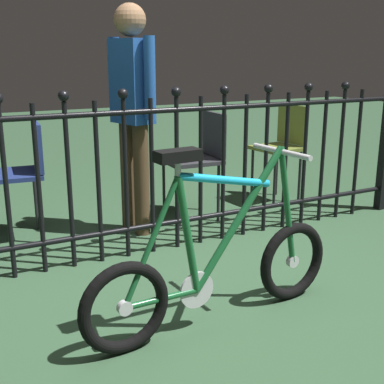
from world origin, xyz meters
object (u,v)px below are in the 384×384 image
Objects in this scene: bicycle at (217,268)px; chair_olive at (283,142)px; chair_charcoal at (200,153)px; person_visitor at (132,101)px; chair_navy at (22,167)px.

bicycle reaches higher than chair_olive.
chair_charcoal is 0.52× the size of person_visitor.
chair_navy is 0.51× the size of person_visitor.
bicycle is at bearing -95.66° from person_visitor.
person_visitor is (0.14, 1.43, 0.66)m from bicycle.
chair_navy is (-2.21, 0.04, -0.01)m from chair_olive.
chair_olive is at bearing 7.15° from person_visitor.
chair_navy is 0.89m from person_visitor.
bicycle reaches higher than chair_charcoal.
chair_olive is 1.02× the size of chair_navy.
bicycle is 0.87× the size of person_visitor.
chair_charcoal is 0.73m from person_visitor.
chair_charcoal is at bearing -5.81° from chair_navy.
chair_olive is (0.88, 0.09, 0.01)m from chair_charcoal.
chair_olive is at bearing -1.11° from chair_navy.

